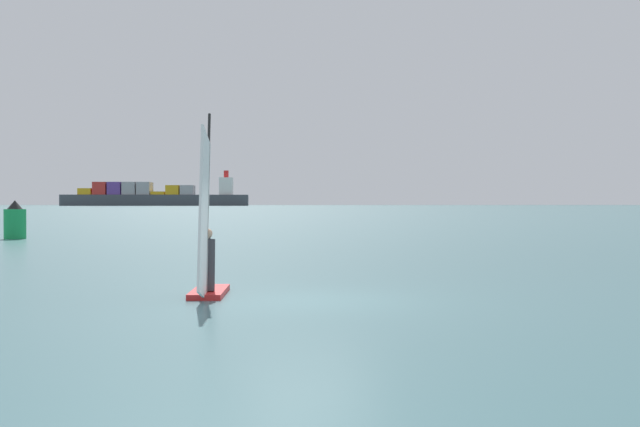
% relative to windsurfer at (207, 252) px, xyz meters
% --- Properties ---
extents(ground_plane, '(4000.00, 4000.00, 0.00)m').
position_rel_windsurfer_xyz_m(ground_plane, '(1.71, -1.56, -0.96)').
color(ground_plane, '#386066').
extents(windsurfer, '(1.65, 2.98, 3.95)m').
position_rel_windsurfer_xyz_m(windsurfer, '(0.00, 0.00, 0.00)').
color(windsurfer, red).
rests_on(windsurfer, ground_plane).
extents(cargo_ship, '(150.52, 84.28, 29.34)m').
position_rel_windsurfer_xyz_m(cargo_ship, '(171.11, 646.20, 6.90)').
color(cargo_ship, '#3F444C').
rests_on(cargo_ship, ground_plane).
extents(distant_headland, '(1438.58, 801.37, 39.43)m').
position_rel_windsurfer_xyz_m(distant_headland, '(468.50, 1293.05, 18.76)').
color(distant_headland, '#756B56').
rests_on(distant_headland, ground_plane).
extents(channel_buoy, '(1.20, 1.20, 2.15)m').
position_rel_windsurfer_xyz_m(channel_buoy, '(-0.56, 31.55, 0.01)').
color(channel_buoy, '#19994C').
rests_on(channel_buoy, ground_plane).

